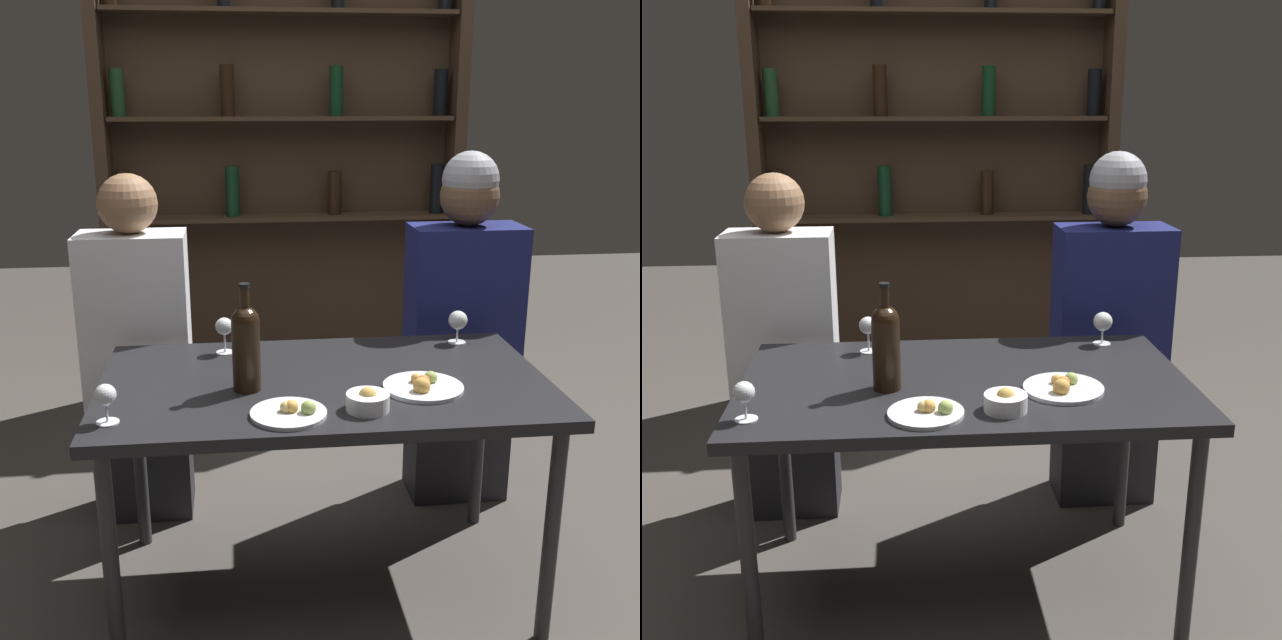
{
  "view_description": "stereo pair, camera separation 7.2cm",
  "coord_description": "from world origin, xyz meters",
  "views": [
    {
      "loc": [
        -0.25,
        -2.08,
        1.54
      ],
      "look_at": [
        0.0,
        0.11,
        0.87
      ],
      "focal_mm": 42.0,
      "sensor_mm": 36.0,
      "label": 1
    },
    {
      "loc": [
        -0.18,
        -2.09,
        1.54
      ],
      "look_at": [
        0.0,
        0.11,
        0.87
      ],
      "focal_mm": 42.0,
      "sensor_mm": 36.0,
      "label": 2
    }
  ],
  "objects": [
    {
      "name": "dining_table",
      "position": [
        0.0,
        0.0,
        0.66
      ],
      "size": [
        1.33,
        0.76,
        0.72
      ],
      "color": "black",
      "rests_on": "ground_plane"
    },
    {
      "name": "wine_glass_1",
      "position": [
        -0.3,
        0.27,
        0.81
      ],
      "size": [
        0.06,
        0.06,
        0.12
      ],
      "color": "silver",
      "rests_on": "dining_table"
    },
    {
      "name": "food_plate_0",
      "position": [
        -0.12,
        -0.26,
        0.74
      ],
      "size": [
        0.2,
        0.2,
        0.04
      ],
      "color": "silver",
      "rests_on": "dining_table"
    },
    {
      "name": "wine_glass_0",
      "position": [
        0.49,
        0.29,
        0.8
      ],
      "size": [
        0.06,
        0.06,
        0.11
      ],
      "color": "silver",
      "rests_on": "dining_table"
    },
    {
      "name": "wine_glass_2",
      "position": [
        -0.6,
        -0.25,
        0.8
      ],
      "size": [
        0.06,
        0.06,
        0.11
      ],
      "color": "silver",
      "rests_on": "dining_table"
    },
    {
      "name": "seated_person_left",
      "position": [
        -0.62,
        0.56,
        0.61
      ],
      "size": [
        0.38,
        0.22,
        1.29
      ],
      "color": "#26262B",
      "rests_on": "ground_plane"
    },
    {
      "name": "snack_bowl",
      "position": [
        0.09,
        -0.24,
        0.75
      ],
      "size": [
        0.12,
        0.12,
        0.07
      ],
      "color": "white",
      "rests_on": "dining_table"
    },
    {
      "name": "ground_plane",
      "position": [
        0.0,
        0.0,
        0.0
      ],
      "size": [
        10.0,
        10.0,
        0.0
      ],
      "primitive_type": "plane",
      "color": "#47423D"
    },
    {
      "name": "wine_rack_wall",
      "position": [
        -0.0,
        1.73,
        1.12
      ],
      "size": [
        1.8,
        0.21,
        2.17
      ],
      "color": "#38281C",
      "rests_on": "ground_plane"
    },
    {
      "name": "seated_person_right",
      "position": [
        0.6,
        0.56,
        0.66
      ],
      "size": [
        0.41,
        0.22,
        1.35
      ],
      "color": "#26262B",
      "rests_on": "ground_plane"
    },
    {
      "name": "food_plate_1",
      "position": [
        0.27,
        -0.12,
        0.74
      ],
      "size": [
        0.23,
        0.23,
        0.05
      ],
      "color": "silver",
      "rests_on": "dining_table"
    },
    {
      "name": "wine_bottle",
      "position": [
        -0.23,
        -0.06,
        0.86
      ],
      "size": [
        0.08,
        0.08,
        0.31
      ],
      "color": "black",
      "rests_on": "dining_table"
    }
  ]
}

